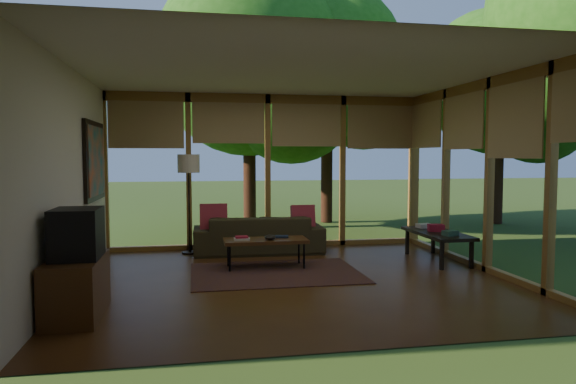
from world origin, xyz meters
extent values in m
plane|color=#593317|center=(0.00, 0.00, 0.00)|extent=(5.50, 5.50, 0.00)
plane|color=white|center=(0.00, 0.00, 2.70)|extent=(5.50, 5.50, 0.00)
cube|color=silver|center=(-2.75, 0.00, 1.35)|extent=(0.04, 5.00, 2.70)
cube|color=silver|center=(0.00, -2.50, 1.35)|extent=(5.50, 0.04, 2.70)
cube|color=olive|center=(0.00, 2.50, 1.35)|extent=(5.50, 0.12, 2.70)
cube|color=olive|center=(2.75, 0.00, 1.35)|extent=(0.12, 5.00, 2.70)
plane|color=#32511E|center=(8.00, 8.00, -0.01)|extent=(40.00, 40.00, 0.00)
cylinder|color=#341D13|center=(-0.06, 5.01, 2.39)|extent=(0.28, 0.28, 4.78)
sphere|color=#1A5313|center=(-0.06, 5.01, 3.72)|extent=(4.20, 4.20, 4.20)
cylinder|color=#341D13|center=(1.92, 5.76, 2.52)|extent=(0.28, 0.28, 5.03)
sphere|color=#1A5313|center=(1.92, 5.76, 3.91)|extent=(3.73, 3.73, 3.73)
cylinder|color=#341D13|center=(5.68, 4.71, 2.17)|extent=(0.28, 0.28, 4.33)
sphere|color=#1A5313|center=(5.68, 4.71, 3.37)|extent=(3.42, 3.42, 3.42)
cube|color=brown|center=(-0.19, 0.42, 0.01)|extent=(2.32, 1.64, 0.01)
imported|color=#37311B|center=(-0.23, 2.00, 0.31)|extent=(2.17, 0.91, 0.63)
cube|color=maroon|center=(-0.98, 1.95, 0.60)|extent=(0.45, 0.24, 0.47)
cube|color=maroon|center=(0.52, 1.95, 0.58)|extent=(0.40, 0.21, 0.42)
cube|color=beige|center=(-0.63, 0.74, 0.44)|extent=(0.22, 0.17, 0.03)
cube|color=maroon|center=(-0.63, 0.74, 0.47)|extent=(0.18, 0.14, 0.03)
cube|color=#162032|center=(-0.03, 0.87, 0.44)|extent=(0.20, 0.16, 0.03)
ellipsoid|color=black|center=(-0.23, 0.69, 0.46)|extent=(0.16, 0.16, 0.07)
cube|color=#543117|center=(-2.47, -1.12, 0.30)|extent=(0.50, 1.00, 0.60)
cube|color=black|center=(-2.45, -1.12, 0.85)|extent=(0.45, 0.55, 0.50)
cube|color=#2E5240|center=(2.40, 0.41, 0.49)|extent=(0.23, 0.19, 0.07)
cube|color=maroon|center=(2.40, 0.86, 0.51)|extent=(0.27, 0.23, 0.11)
cube|color=beige|center=(2.40, 1.26, 0.49)|extent=(0.26, 0.20, 0.07)
cylinder|color=black|center=(-1.37, 2.12, 0.01)|extent=(0.26, 0.26, 0.03)
cylinder|color=black|center=(-1.37, 2.12, 0.79)|extent=(0.03, 0.03, 1.52)
cylinder|color=beige|center=(-1.37, 2.12, 1.50)|extent=(0.36, 0.36, 0.30)
cube|color=#543117|center=(-0.28, 0.79, 0.40)|extent=(1.20, 0.50, 0.05)
cylinder|color=black|center=(-0.81, 0.61, 0.19)|extent=(0.03, 0.03, 0.38)
cylinder|color=black|center=(0.25, 0.61, 0.19)|extent=(0.03, 0.03, 0.38)
cylinder|color=black|center=(-0.81, 0.97, 0.19)|extent=(0.03, 0.03, 0.38)
cylinder|color=black|center=(0.25, 0.97, 0.19)|extent=(0.03, 0.03, 0.38)
cube|color=black|center=(2.40, 0.81, 0.43)|extent=(0.60, 1.40, 0.05)
cube|color=black|center=(2.17, 0.21, 0.20)|extent=(0.05, 0.05, 0.40)
cube|color=black|center=(2.63, 0.21, 0.20)|extent=(0.05, 0.05, 0.40)
cube|color=black|center=(2.17, 1.41, 0.20)|extent=(0.05, 0.05, 0.40)
cube|color=black|center=(2.63, 1.41, 0.20)|extent=(0.05, 0.05, 0.40)
cube|color=black|center=(-2.72, 1.40, 1.55)|extent=(0.05, 1.35, 1.15)
cube|color=#196674|center=(-2.69, 1.40, 1.55)|extent=(0.02, 1.20, 1.00)
camera|label=1|loc=(-1.30, -6.49, 1.62)|focal=32.00mm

